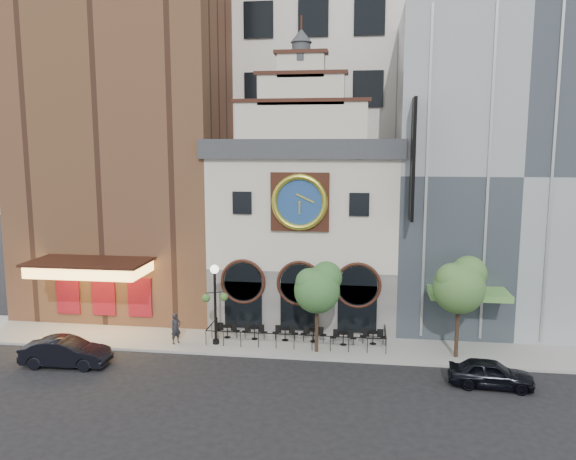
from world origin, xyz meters
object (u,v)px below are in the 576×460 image
(bistro_0, at_px, (227,330))
(tree_left, at_px, (318,287))
(bistro_2, at_px, (285,333))
(car_left, at_px, (66,352))
(pedestrian, at_px, (176,328))
(bistro_3, at_px, (313,334))
(bistro_4, at_px, (343,337))
(bistro_1, at_px, (255,332))
(bistro_5, at_px, (373,337))
(tree_right, at_px, (460,284))
(car_right, at_px, (491,373))
(lamppost, at_px, (215,295))

(bistro_0, bearing_deg, tree_left, -15.44)
(bistro_2, distance_m, car_left, 12.52)
(pedestrian, bearing_deg, bistro_3, -42.80)
(car_left, height_order, pedestrian, pedestrian)
(bistro_0, xyz_separation_m, car_left, (-7.74, -5.25, 0.17))
(bistro_4, bearing_deg, bistro_3, 170.11)
(bistro_0, height_order, bistro_4, same)
(car_left, bearing_deg, pedestrian, -54.64)
(bistro_0, bearing_deg, bistro_3, -0.10)
(bistro_1, height_order, bistro_5, same)
(bistro_2, xyz_separation_m, tree_right, (9.99, -1.31, 3.75))
(car_right, bearing_deg, bistro_2, 70.88)
(pedestrian, xyz_separation_m, tree_right, (16.42, 0.10, 3.28))
(bistro_2, relative_size, car_right, 0.38)
(bistro_5, distance_m, car_right, 7.60)
(bistro_1, bearing_deg, tree_right, -6.11)
(bistro_1, bearing_deg, lamppost, -152.35)
(bistro_4, height_order, tree_left, tree_left)
(bistro_4, xyz_separation_m, lamppost, (-7.60, -0.84, 2.54))
(lamppost, bearing_deg, tree_right, -23.70)
(bistro_3, relative_size, car_left, 0.33)
(lamppost, height_order, tree_right, tree_right)
(car_left, relative_size, pedestrian, 2.55)
(bistro_0, relative_size, car_left, 0.33)
(bistro_2, bearing_deg, tree_right, -7.45)
(car_right, relative_size, lamppost, 0.85)
(bistro_0, xyz_separation_m, lamppost, (-0.41, -1.17, 2.54))
(bistro_5, xyz_separation_m, tree_right, (4.67, -1.38, 3.75))
(bistro_3, relative_size, lamppost, 0.33)
(bistro_2, bearing_deg, bistro_1, -178.99)
(bistro_1, height_order, pedestrian, pedestrian)
(lamppost, relative_size, tree_right, 0.84)
(pedestrian, bearing_deg, lamppost, -46.64)
(bistro_2, xyz_separation_m, car_right, (11.08, -4.88, 0.09))
(bistro_4, distance_m, tree_left, 3.90)
(bistro_4, distance_m, lamppost, 8.05)
(bistro_3, relative_size, tree_left, 0.30)
(bistro_1, distance_m, bistro_2, 1.90)
(bistro_4, relative_size, tree_right, 0.28)
(bistro_3, bearing_deg, car_right, -27.61)
(tree_left, bearing_deg, bistro_4, 41.10)
(bistro_0, relative_size, tree_left, 0.30)
(bistro_4, distance_m, car_left, 15.72)
(bistro_0, height_order, car_right, car_right)
(bistro_2, bearing_deg, bistro_5, 0.83)
(bistro_0, height_order, pedestrian, pedestrian)
(bistro_2, relative_size, bistro_3, 1.00)
(pedestrian, bearing_deg, tree_left, -53.70)
(bistro_2, bearing_deg, bistro_3, 0.02)
(bistro_4, bearing_deg, bistro_2, 174.92)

